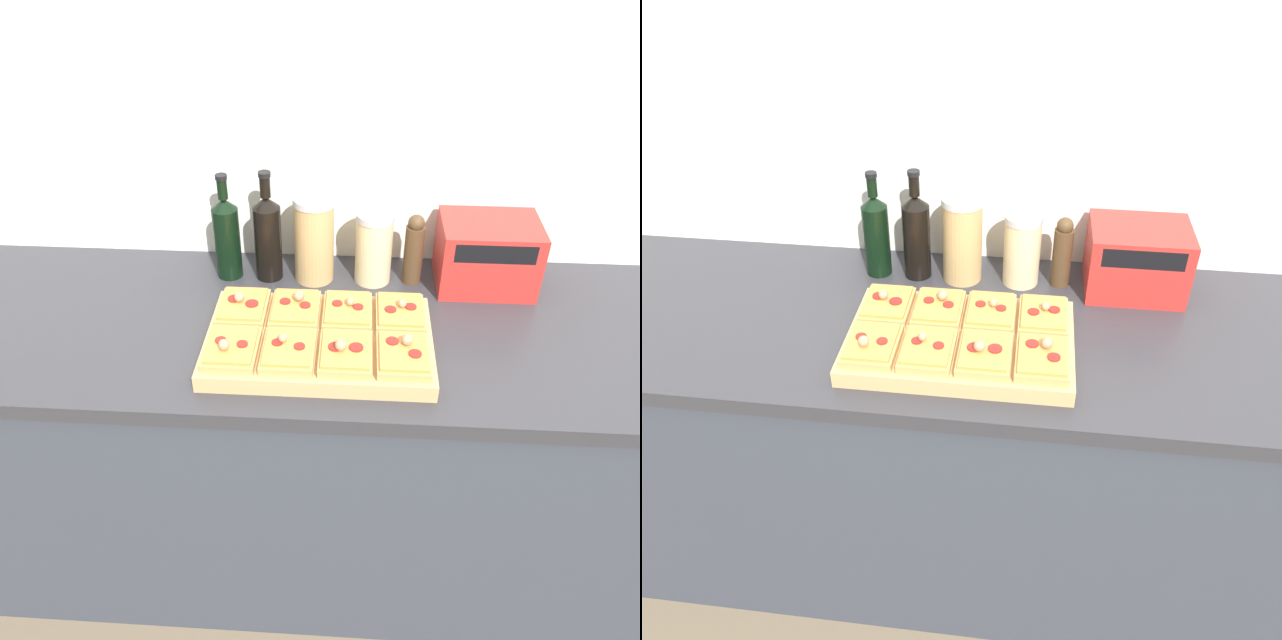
{
  "view_description": "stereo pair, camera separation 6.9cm",
  "coord_description": "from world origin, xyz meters",
  "views": [
    {
      "loc": [
        0.04,
        -0.91,
        1.81
      ],
      "look_at": [
        -0.03,
        0.25,
        0.96
      ],
      "focal_mm": 35.0,
      "sensor_mm": 36.0,
      "label": 1
    },
    {
      "loc": [
        0.11,
        -0.9,
        1.81
      ],
      "look_at": [
        -0.03,
        0.25,
        0.96
      ],
      "focal_mm": 35.0,
      "sensor_mm": 36.0,
      "label": 2
    }
  ],
  "objects": [
    {
      "name": "wall_back",
      "position": [
        0.0,
        0.67,
        1.25
      ],
      "size": [
        6.0,
        0.06,
        2.5
      ],
      "color": "silver",
      "rests_on": "ground_plane"
    },
    {
      "name": "wine_bottle",
      "position": [
        -0.18,
        0.52,
        1.02
      ],
      "size": [
        0.07,
        0.07,
        0.3
      ],
      "color": "black",
      "rests_on": "kitchen_counter"
    },
    {
      "name": "pepper_mill",
      "position": [
        0.2,
        0.52,
        0.99
      ],
      "size": [
        0.05,
        0.05,
        0.2
      ],
      "color": "#47331E",
      "rests_on": "kitchen_counter"
    },
    {
      "name": "kitchen_counter",
      "position": [
        0.0,
        0.32,
        0.45
      ],
      "size": [
        2.63,
        0.67,
        0.9
      ],
      "color": "#333842",
      "rests_on": "ground_plane"
    },
    {
      "name": "ground_plane",
      "position": [
        0.0,
        0.0,
        0.0
      ],
      "size": [
        12.0,
        12.0,
        0.0
      ],
      "primitive_type": "plane",
      "color": "brown"
    },
    {
      "name": "grain_jar_short",
      "position": [
        0.09,
        0.52,
        1.0
      ],
      "size": [
        0.1,
        0.1,
        0.2
      ],
      "color": "beige",
      "rests_on": "kitchen_counter"
    },
    {
      "name": "cutting_board",
      "position": [
        -0.03,
        0.22,
        0.92
      ],
      "size": [
        0.52,
        0.33,
        0.04
      ],
      "primitive_type": "cube",
      "color": "tan",
      "rests_on": "kitchen_counter"
    },
    {
      "name": "toaster_oven",
      "position": [
        0.39,
        0.52,
        0.99
      ],
      "size": [
        0.27,
        0.19,
        0.18
      ],
      "color": "red",
      "rests_on": "kitchen_counter"
    },
    {
      "name": "pizza_slice_back_left",
      "position": [
        -0.22,
        0.29,
        0.95
      ],
      "size": [
        0.11,
        0.15,
        0.05
      ],
      "color": "tan",
      "rests_on": "cutting_board"
    },
    {
      "name": "olive_oil_bottle",
      "position": [
        -0.29,
        0.52,
        1.02
      ],
      "size": [
        0.07,
        0.07,
        0.29
      ],
      "color": "black",
      "rests_on": "kitchen_counter"
    },
    {
      "name": "pizza_slice_front_midleft",
      "position": [
        -0.09,
        0.14,
        0.95
      ],
      "size": [
        0.11,
        0.15,
        0.05
      ],
      "color": "tan",
      "rests_on": "cutting_board"
    },
    {
      "name": "pizza_slice_front_right",
      "position": [
        0.16,
        0.14,
        0.95
      ],
      "size": [
        0.11,
        0.15,
        0.05
      ],
      "color": "tan",
      "rests_on": "cutting_board"
    },
    {
      "name": "pizza_slice_back_midleft",
      "position": [
        -0.09,
        0.3,
        0.95
      ],
      "size": [
        0.11,
        0.15,
        0.05
      ],
      "color": "tan",
      "rests_on": "cutting_board"
    },
    {
      "name": "pizza_slice_back_midright",
      "position": [
        0.03,
        0.29,
        0.95
      ],
      "size": [
        0.11,
        0.15,
        0.05
      ],
      "color": "tan",
      "rests_on": "cutting_board"
    },
    {
      "name": "grain_jar_tall",
      "position": [
        -0.06,
        0.52,
        1.02
      ],
      "size": [
        0.11,
        0.11,
        0.24
      ],
      "color": "tan",
      "rests_on": "kitchen_counter"
    },
    {
      "name": "pizza_slice_front_left",
      "position": [
        -0.22,
        0.14,
        0.95
      ],
      "size": [
        0.11,
        0.15,
        0.05
      ],
      "color": "tan",
      "rests_on": "cutting_board"
    },
    {
      "name": "pizza_slice_back_right",
      "position": [
        0.16,
        0.29,
        0.95
      ],
      "size": [
        0.11,
        0.15,
        0.05
      ],
      "color": "tan",
      "rests_on": "cutting_board"
    },
    {
      "name": "pizza_slice_front_midright",
      "position": [
        0.03,
        0.14,
        0.95
      ],
      "size": [
        0.11,
        0.15,
        0.05
      ],
      "color": "tan",
      "rests_on": "cutting_board"
    }
  ]
}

